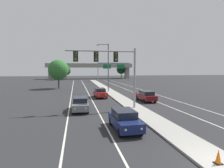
% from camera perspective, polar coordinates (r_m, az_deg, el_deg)
% --- Properties ---
extents(ground_plane, '(260.00, 260.00, 0.00)m').
position_cam_1_polar(ground_plane, '(11.67, 30.63, -20.73)').
color(ground_plane, '#28282B').
extents(median_island, '(2.40, 110.00, 0.15)m').
position_cam_1_polar(median_island, '(27.21, 4.52, -5.60)').
color(median_island, '#9E9B93').
rests_on(median_island, ground).
extents(lane_stripe_oncoming_center, '(0.14, 100.00, 0.01)m').
position_cam_1_polar(lane_stripe_oncoming_center, '(33.26, -6.59, -3.89)').
color(lane_stripe_oncoming_center, silver).
rests_on(lane_stripe_oncoming_center, ground).
extents(lane_stripe_receding_center, '(0.14, 100.00, 0.01)m').
position_cam_1_polar(lane_stripe_receding_center, '(35.23, 8.87, -3.44)').
color(lane_stripe_receding_center, silver).
rests_on(lane_stripe_receding_center, ground).
extents(edge_stripe_left, '(0.14, 100.00, 0.01)m').
position_cam_1_polar(edge_stripe_left, '(33.18, -12.29, -3.98)').
color(edge_stripe_left, silver).
rests_on(edge_stripe_left, ground).
extents(edge_stripe_right, '(0.14, 100.00, 0.01)m').
position_cam_1_polar(edge_stripe_right, '(36.48, 13.76, -3.24)').
color(edge_stripe_right, silver).
rests_on(edge_stripe_right, ground).
extents(overhead_signal_mast, '(8.30, 0.44, 7.20)m').
position_cam_1_polar(overhead_signal_mast, '(22.33, -0.19, 6.18)').
color(overhead_signal_mast, gray).
rests_on(overhead_signal_mast, median_island).
extents(street_lamp_median, '(2.58, 0.28, 10.00)m').
position_cam_1_polar(street_lamp_median, '(39.72, -1.45, 5.88)').
color(street_lamp_median, '#4C4C51').
rests_on(street_lamp_median, median_island).
extents(car_oncoming_navy, '(1.93, 4.51, 1.58)m').
position_cam_1_polar(car_oncoming_navy, '(15.41, 3.80, -10.67)').
color(car_oncoming_navy, '#141E4C').
rests_on(car_oncoming_navy, ground).
extents(car_oncoming_grey, '(1.88, 4.49, 1.58)m').
position_cam_1_polar(car_oncoming_grey, '(22.35, -9.58, -5.94)').
color(car_oncoming_grey, slate).
rests_on(car_oncoming_grey, ground).
extents(car_oncoming_red, '(1.92, 4.51, 1.58)m').
position_cam_1_polar(car_oncoming_red, '(32.35, -3.60, -2.64)').
color(car_oncoming_red, maroon).
rests_on(car_oncoming_red, ground).
extents(car_receding_darkred, '(1.89, 4.50, 1.58)m').
position_cam_1_polar(car_receding_darkred, '(29.01, 10.26, -3.54)').
color(car_receding_darkred, '#5B0F14').
rests_on(car_receding_darkred, ground).
extents(traffic_cone_median_nose, '(0.36, 0.36, 0.74)m').
position_cam_1_polar(traffic_cone_median_nose, '(11.35, 29.50, -18.60)').
color(traffic_cone_median_nose, black).
rests_on(traffic_cone_median_nose, median_island).
extents(highway_sign_gantry, '(13.28, 0.42, 7.50)m').
position_cam_1_polar(highway_sign_gantry, '(77.05, 0.55, 5.51)').
color(highway_sign_gantry, gray).
rests_on(highway_sign_gantry, ground).
extents(overpass_bridge, '(42.40, 6.40, 7.65)m').
position_cam_1_polar(overpass_bridge, '(95.82, -6.69, 5.06)').
color(overpass_bridge, gray).
rests_on(overpass_bridge, ground).
extents(tree_far_right_a, '(4.99, 4.99, 7.23)m').
position_cam_1_polar(tree_far_right_a, '(101.66, 2.82, 4.45)').
color(tree_far_right_a, '#4C3823').
rests_on(tree_far_right_a, ground).
extents(tree_far_left_a, '(4.41, 4.41, 6.37)m').
position_cam_1_polar(tree_far_left_a, '(89.05, -13.80, 3.96)').
color(tree_far_left_a, '#4C3823').
rests_on(tree_far_left_a, ground).
extents(tree_far_left_c, '(3.29, 3.29, 4.76)m').
position_cam_1_polar(tree_far_left_c, '(85.05, -16.76, 3.16)').
color(tree_far_left_c, '#4C3823').
rests_on(tree_far_left_c, ground).
extents(tree_far_left_b, '(5.00, 5.00, 7.23)m').
position_cam_1_polar(tree_far_left_b, '(48.72, -15.90, 4.20)').
color(tree_far_left_b, '#4C3823').
rests_on(tree_far_left_b, ground).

